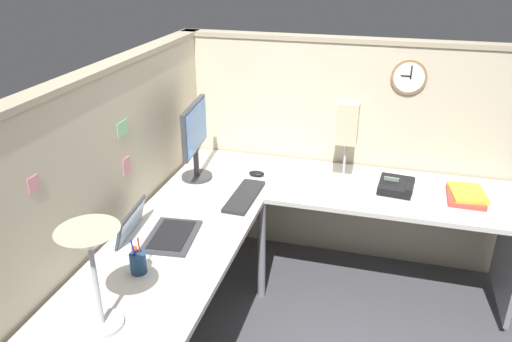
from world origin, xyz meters
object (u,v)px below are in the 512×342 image
at_px(desk_lamp_paper, 347,125).
at_px(desk_lamp_dome, 90,249).
at_px(computer_mouse, 257,173).
at_px(office_phone, 397,187).
at_px(coffee_mug, 314,176).
at_px(wall_clock, 409,77).
at_px(pen_cup, 138,263).
at_px(monitor, 195,136).
at_px(keyboard, 244,196).
at_px(book_stack, 466,195).
at_px(laptop, 154,232).

bearing_deg(desk_lamp_paper, desk_lamp_dome, 153.94).
bearing_deg(computer_mouse, office_phone, -90.08).
height_order(desk_lamp_dome, coffee_mug, desk_lamp_dome).
bearing_deg(wall_clock, pen_cup, 143.37).
bearing_deg(coffee_mug, desk_lamp_paper, -68.85).
distance_m(monitor, wall_clock, 1.40).
xyz_separation_m(computer_mouse, coffee_mug, (-0.00, -0.38, 0.03)).
height_order(pen_cup, desk_lamp_paper, desk_lamp_paper).
relative_size(pen_cup, wall_clock, 0.82).
bearing_deg(office_phone, keyboard, 109.98).
bearing_deg(monitor, wall_clock, -68.22).
height_order(book_stack, desk_lamp_paper, desk_lamp_paper).
bearing_deg(desk_lamp_paper, office_phone, -101.40).
xyz_separation_m(computer_mouse, wall_clock, (0.37, -0.89, 0.61)).
bearing_deg(keyboard, pen_cup, 164.28).
bearing_deg(laptop, pen_cup, -167.00).
height_order(computer_mouse, book_stack, book_stack).
bearing_deg(wall_clock, coffee_mug, 125.93).
distance_m(laptop, wall_clock, 1.83).
xyz_separation_m(monitor, office_phone, (0.13, -1.26, -0.26)).
bearing_deg(office_phone, book_stack, -85.94).
relative_size(desk_lamp_dome, desk_lamp_paper, 0.84).
relative_size(pen_cup, desk_lamp_paper, 0.34).
bearing_deg(pen_cup, desk_lamp_dome, -175.66).
bearing_deg(laptop, keyboard, -31.69).
bearing_deg(monitor, book_stack, -84.49).
height_order(office_phone, desk_lamp_paper, desk_lamp_paper).
bearing_deg(desk_lamp_paper, laptop, 136.51).
height_order(laptop, pen_cup, pen_cup).
xyz_separation_m(computer_mouse, pen_cup, (-1.17, 0.25, 0.04)).
height_order(keyboard, coffee_mug, coffee_mug).
bearing_deg(keyboard, desk_lamp_paper, -53.13).
distance_m(laptop, keyboard, 0.63).
bearing_deg(coffee_mug, pen_cup, 151.68).
distance_m(desk_lamp_dome, wall_clock, 2.22).
distance_m(book_stack, desk_lamp_paper, 0.83).
height_order(desk_lamp_dome, book_stack, desk_lamp_dome).
bearing_deg(wall_clock, laptop, 135.39).
distance_m(monitor, desk_lamp_dome, 1.40).
xyz_separation_m(pen_cup, desk_lamp_paper, (1.23, -0.81, 0.33)).
distance_m(pen_cup, book_stack, 1.95).
distance_m(desk_lamp_dome, coffee_mug, 1.67).
distance_m(office_phone, desk_lamp_paper, 0.49).
relative_size(computer_mouse, desk_lamp_paper, 0.20).
xyz_separation_m(desk_lamp_dome, coffee_mug, (1.52, -0.60, -0.32)).
bearing_deg(computer_mouse, keyboard, -177.86).
bearing_deg(wall_clock, computer_mouse, 112.50).
xyz_separation_m(desk_lamp_paper, wall_clock, (0.30, -0.33, 0.25)).
height_order(office_phone, book_stack, office_phone).
bearing_deg(book_stack, computer_mouse, 91.21).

